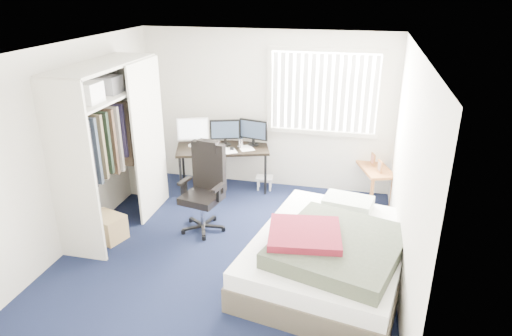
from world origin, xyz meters
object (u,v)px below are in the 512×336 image
(bed, at_px, (330,253))
(nightstand, at_px, (375,171))
(desk, at_px, (223,145))
(office_chair, at_px, (205,196))

(bed, bearing_deg, nightstand, 77.08)
(desk, relative_size, bed, 0.64)
(office_chair, distance_m, nightstand, 2.64)
(bed, bearing_deg, desk, 132.43)
(desk, distance_m, office_chair, 1.33)
(office_chair, relative_size, bed, 0.49)
(desk, xyz_separation_m, office_chair, (0.14, -1.30, -0.28))
(desk, xyz_separation_m, nightstand, (2.38, 0.09, -0.27))
(desk, distance_m, nightstand, 2.40)
(office_chair, height_order, bed, office_chair)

